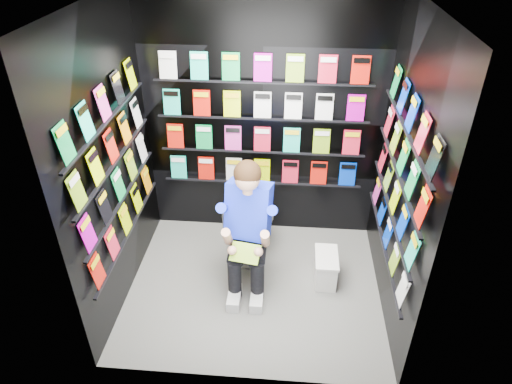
{
  "coord_description": "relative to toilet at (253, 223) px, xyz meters",
  "views": [
    {
      "loc": [
        0.28,
        -3.21,
        3.2
      ],
      "look_at": [
        0.0,
        0.15,
        1.01
      ],
      "focal_mm": 32.0,
      "sensor_mm": 36.0,
      "label": 1
    }
  ],
  "objects": [
    {
      "name": "floor",
      "position": [
        0.06,
        -0.55,
        -0.37
      ],
      "size": [
        2.4,
        2.4,
        0.0
      ],
      "primitive_type": "plane",
      "color": "#5D5D5A",
      "rests_on": "ground"
    },
    {
      "name": "ceiling",
      "position": [
        0.06,
        -0.55,
        2.23
      ],
      "size": [
        2.4,
        2.4,
        0.0
      ],
      "primitive_type": "plane",
      "color": "white",
      "rests_on": "floor"
    },
    {
      "name": "longbox_lid",
      "position": [
        0.75,
        -0.39,
        -0.08
      ],
      "size": [
        0.22,
        0.38,
        0.03
      ],
      "primitive_type": "cube",
      "rotation": [
        0.0,
        0.0,
        -0.01
      ],
      "color": "silver",
      "rests_on": "longbox"
    },
    {
      "name": "wall_left",
      "position": [
        -1.14,
        -0.55,
        0.93
      ],
      "size": [
        0.04,
        2.0,
        2.6
      ],
      "primitive_type": "cube",
      "color": "black",
      "rests_on": "floor"
    },
    {
      "name": "longbox",
      "position": [
        0.75,
        -0.39,
        -0.23
      ],
      "size": [
        0.2,
        0.37,
        0.27
      ],
      "primitive_type": "cube",
      "rotation": [
        0.0,
        0.0,
        -0.01
      ],
      "color": "silver",
      "rests_on": "floor"
    },
    {
      "name": "comics_back",
      "position": [
        0.06,
        0.42,
        0.94
      ],
      "size": [
        2.1,
        0.06,
        1.37
      ],
      "primitive_type": null,
      "color": "red",
      "rests_on": "wall_back"
    },
    {
      "name": "reader",
      "position": [
        0.0,
        -0.38,
        0.42
      ],
      "size": [
        0.68,
        0.89,
        1.47
      ],
      "primitive_type": null,
      "rotation": [
        0.0,
        0.0,
        -0.18
      ],
      "color": "#1629D9",
      "rests_on": "toilet"
    },
    {
      "name": "wall_right",
      "position": [
        1.26,
        -0.55,
        0.93
      ],
      "size": [
        0.04,
        2.0,
        2.6
      ],
      "primitive_type": "cube",
      "color": "black",
      "rests_on": "floor"
    },
    {
      "name": "held_comic",
      "position": [
        0.0,
        -0.73,
        0.21
      ],
      "size": [
        0.28,
        0.2,
        0.11
      ],
      "primitive_type": "cube",
      "rotation": [
        -0.96,
        0.0,
        -0.18
      ],
      "color": "#1A931C",
      "rests_on": "reader"
    },
    {
      "name": "toilet",
      "position": [
        0.0,
        0.0,
        0.0
      ],
      "size": [
        0.55,
        0.81,
        0.73
      ],
      "primitive_type": "imported",
      "rotation": [
        0.0,
        0.0,
        2.96
      ],
      "color": "white",
      "rests_on": "floor"
    },
    {
      "name": "wall_back",
      "position": [
        0.06,
        0.45,
        0.93
      ],
      "size": [
        2.4,
        0.04,
        2.6
      ],
      "primitive_type": "cube",
      "color": "black",
      "rests_on": "floor"
    },
    {
      "name": "comics_right",
      "position": [
        1.23,
        -0.55,
        0.94
      ],
      "size": [
        0.06,
        1.7,
        1.37
      ],
      "primitive_type": null,
      "color": "red",
      "rests_on": "wall_right"
    },
    {
      "name": "comics_left",
      "position": [
        -1.11,
        -0.55,
        0.94
      ],
      "size": [
        0.06,
        1.7,
        1.37
      ],
      "primitive_type": null,
      "color": "red",
      "rests_on": "wall_left"
    },
    {
      "name": "wall_front",
      "position": [
        0.06,
        -1.55,
        0.93
      ],
      "size": [
        2.4,
        0.04,
        2.6
      ],
      "primitive_type": "cube",
      "color": "black",
      "rests_on": "floor"
    }
  ]
}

